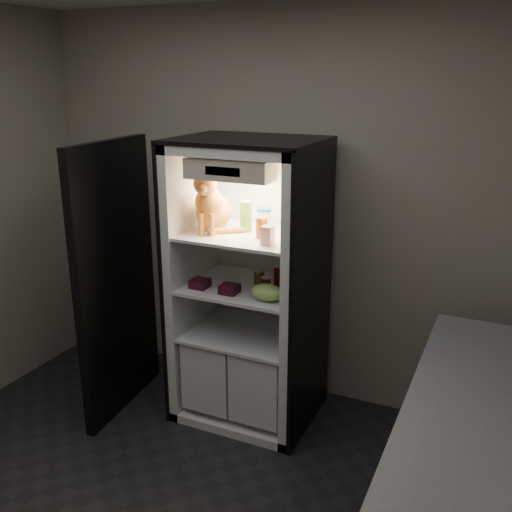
{
  "coord_description": "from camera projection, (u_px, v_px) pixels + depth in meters",
  "views": [
    {
      "loc": [
        1.51,
        -1.78,
        2.23
      ],
      "look_at": [
        0.07,
        1.32,
        1.15
      ],
      "focal_mm": 40.0,
      "sensor_mm": 36.0,
      "label": 1
    }
  ],
  "objects": [
    {
      "name": "berry_box_right",
      "position": [
        229.0,
        289.0,
        3.54
      ],
      "size": [
        0.11,
        0.11,
        0.05
      ],
      "primitive_type": "cube",
      "color": "#490C1E",
      "rests_on": "refrigerator"
    },
    {
      "name": "grape_bag",
      "position": [
        267.0,
        292.0,
        3.42
      ],
      "size": [
        0.2,
        0.15,
        0.1
      ],
      "primitive_type": "ellipsoid",
      "color": "#99C95D",
      "rests_on": "refrigerator"
    },
    {
      "name": "parmesan_shaker",
      "position": [
        246.0,
        216.0,
        3.58
      ],
      "size": [
        0.07,
        0.07,
        0.19
      ],
      "color": "green",
      "rests_on": "refrigerator"
    },
    {
      "name": "berry_box_left",
      "position": [
        200.0,
        283.0,
        3.63
      ],
      "size": [
        0.11,
        0.11,
        0.05
      ],
      "primitive_type": "cube",
      "color": "#490C1E",
      "rests_on": "refrigerator"
    },
    {
      "name": "salsa_jar",
      "position": [
        262.0,
        228.0,
        3.45
      ],
      "size": [
        0.07,
        0.07,
        0.13
      ],
      "color": "maroon",
      "rests_on": "refrigerator"
    },
    {
      "name": "mayo_tub",
      "position": [
        264.0,
        218.0,
        3.69
      ],
      "size": [
        0.09,
        0.09,
        0.13
      ],
      "color": "white",
      "rests_on": "refrigerator"
    },
    {
      "name": "cream_carton",
      "position": [
        268.0,
        236.0,
        3.31
      ],
      "size": [
        0.06,
        0.06,
        0.11
      ],
      "primitive_type": "cube",
      "color": "white",
      "rests_on": "refrigerator"
    },
    {
      "name": "soda_can_c",
      "position": [
        266.0,
        286.0,
        3.51
      ],
      "size": [
        0.06,
        0.06,
        0.11
      ],
      "color": "black",
      "rests_on": "refrigerator"
    },
    {
      "name": "fridge_door",
      "position": [
        116.0,
        282.0,
        3.81
      ],
      "size": [
        0.15,
        0.87,
        1.85
      ],
      "rotation": [
        0.0,
        0.0,
        0.1
      ],
      "color": "black",
      "rests_on": "floor"
    },
    {
      "name": "tabby_cat",
      "position": [
        211.0,
        206.0,
        3.58
      ],
      "size": [
        0.39,
        0.42,
        0.43
      ],
      "rotation": [
        0.0,
        0.0,
        0.24
      ],
      "color": "orange",
      "rests_on": "refrigerator"
    },
    {
      "name": "pepper_jar",
      "position": [
        295.0,
        219.0,
        3.46
      ],
      "size": [
        0.14,
        0.14,
        0.23
      ],
      "color": "#A82E16",
      "rests_on": "refrigerator"
    },
    {
      "name": "soda_can_a",
      "position": [
        279.0,
        275.0,
        3.67
      ],
      "size": [
        0.07,
        0.07,
        0.13
      ],
      "color": "black",
      "rests_on": "refrigerator"
    },
    {
      "name": "soda_can_b",
      "position": [
        288.0,
        280.0,
        3.59
      ],
      "size": [
        0.07,
        0.07,
        0.12
      ],
      "color": "black",
      "rests_on": "refrigerator"
    },
    {
      "name": "refrigerator",
      "position": [
        251.0,
        303.0,
        3.78
      ],
      "size": [
        0.9,
        0.72,
        1.88
      ],
      "color": "white",
      "rests_on": "floor"
    },
    {
      "name": "room_shell",
      "position": [
        105.0,
        232.0,
        2.33
      ],
      "size": [
        3.6,
        3.6,
        3.6
      ],
      "color": "white",
      "rests_on": "floor"
    },
    {
      "name": "condiment_jar",
      "position": [
        259.0,
        277.0,
        3.7
      ],
      "size": [
        0.07,
        0.07,
        0.09
      ],
      "color": "brown",
      "rests_on": "refrigerator"
    }
  ]
}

